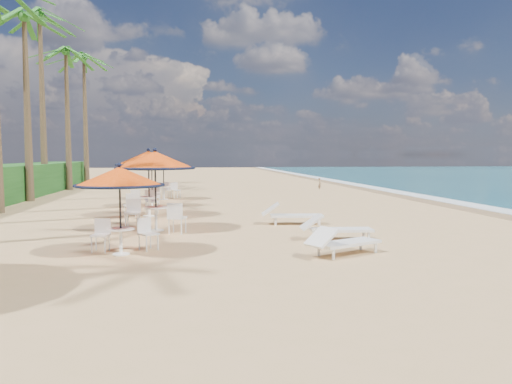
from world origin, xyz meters
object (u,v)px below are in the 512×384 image
lounger_mid (334,228)px  lounger_far (290,214)px  station_1 (155,168)px  station_4 (164,166)px  station_3 (151,170)px  station_2 (148,164)px  lounger_near (341,242)px  station_0 (120,185)px

lounger_mid → lounger_far: lounger_far is taller
station_1 → lounger_far: bearing=10.9°
station_4 → station_3: bearing=-96.4°
lounger_mid → lounger_far: (-0.57, 3.22, 0.02)m
station_2 → station_4: bearing=88.0°
station_1 → lounger_mid: bearing=-25.2°
lounger_far → station_3: bearing=134.5°
station_3 → station_4: bearing=83.6°
lounger_near → lounger_mid: size_ratio=1.00×
station_1 → lounger_far: (4.45, 0.85, -1.62)m
station_1 → lounger_near: 6.60m
station_1 → station_4: (-0.25, 11.03, -0.22)m
lounger_mid → station_3: bearing=124.5°
station_2 → station_4: (0.26, 7.31, -0.25)m
station_3 → lounger_far: station_3 is taller
station_0 → lounger_mid: bearing=12.8°
station_0 → station_2: 7.36m
station_4 → lounger_mid: bearing=-68.5°
station_1 → station_3: size_ratio=1.14×
station_0 → station_4: bearing=88.7°
station_3 → station_2: bearing=-87.7°
station_4 → lounger_far: station_4 is taller
station_2 → station_4: size_ratio=1.09×
station_1 → lounger_mid: station_1 is taller
station_1 → lounger_near: station_1 is taller
station_0 → station_3: size_ratio=0.96×
lounger_far → station_2: bearing=156.4°
station_0 → station_2: (0.07, 7.36, 0.33)m
station_3 → lounger_mid: size_ratio=1.11×
station_2 → lounger_near: 9.79m
station_4 → lounger_far: (4.70, -10.18, -1.40)m
station_4 → station_1: bearing=-88.7°
station_1 → lounger_near: (4.57, -4.47, -1.64)m
station_0 → lounger_far: station_0 is taller
station_3 → lounger_near: 13.03m
station_2 → lounger_mid: bearing=-47.8°
lounger_near → station_0: bearing=144.0°
station_1 → station_2: bearing=97.7°
station_1 → lounger_mid: (5.02, -2.36, -1.63)m
station_0 → station_3: 11.02m
lounger_far → lounger_mid: bearing=-73.4°
station_0 → station_3: station_3 is taller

